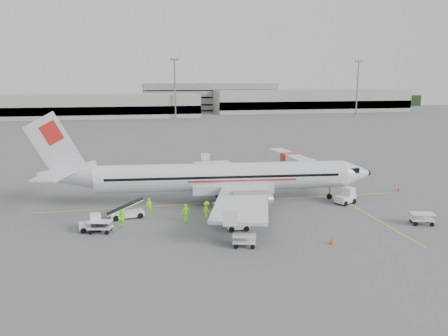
{
  "coord_description": "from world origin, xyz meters",
  "views": [
    {
      "loc": [
        -10.64,
        -49.65,
        14.45
      ],
      "look_at": [
        0.0,
        2.0,
        3.8
      ],
      "focal_mm": 35.0,
      "sensor_mm": 36.0,
      "label": 1
    }
  ],
  "objects_px": {
    "tug_mid": "(238,222)",
    "tug_aft": "(91,223)",
    "jet_bridge": "(289,166)",
    "belt_loader": "(127,206)",
    "aircraft": "(223,158)",
    "tug_fore": "(345,196)"
  },
  "relations": [
    {
      "from": "belt_loader",
      "to": "tug_mid",
      "type": "relative_size",
      "value": 2.16
    },
    {
      "from": "tug_mid",
      "to": "tug_aft",
      "type": "relative_size",
      "value": 1.01
    },
    {
      "from": "jet_bridge",
      "to": "tug_mid",
      "type": "distance_m",
      "value": 23.69
    },
    {
      "from": "aircraft",
      "to": "tug_aft",
      "type": "bearing_deg",
      "value": -148.46
    },
    {
      "from": "tug_fore",
      "to": "tug_mid",
      "type": "xyz_separation_m",
      "value": [
        -14.66,
        -6.44,
        -0.1
      ]
    },
    {
      "from": "jet_bridge",
      "to": "tug_mid",
      "type": "bearing_deg",
      "value": -125.89
    },
    {
      "from": "aircraft",
      "to": "belt_loader",
      "type": "relative_size",
      "value": 8.36
    },
    {
      "from": "tug_mid",
      "to": "tug_aft",
      "type": "distance_m",
      "value": 14.39
    },
    {
      "from": "belt_loader",
      "to": "tug_aft",
      "type": "distance_m",
      "value": 4.87
    },
    {
      "from": "aircraft",
      "to": "tug_mid",
      "type": "height_order",
      "value": "aircraft"
    },
    {
      "from": "aircraft",
      "to": "jet_bridge",
      "type": "height_order",
      "value": "aircraft"
    },
    {
      "from": "jet_bridge",
      "to": "aircraft",
      "type": "bearing_deg",
      "value": -143.74
    },
    {
      "from": "tug_fore",
      "to": "tug_mid",
      "type": "relative_size",
      "value": 1.12
    },
    {
      "from": "belt_loader",
      "to": "tug_aft",
      "type": "xyz_separation_m",
      "value": [
        -3.44,
        -3.42,
        -0.44
      ]
    },
    {
      "from": "jet_bridge",
      "to": "tug_fore",
      "type": "distance_m",
      "value": 13.8
    },
    {
      "from": "tug_mid",
      "to": "belt_loader",
      "type": "bearing_deg",
      "value": 152.95
    },
    {
      "from": "jet_bridge",
      "to": "belt_loader",
      "type": "xyz_separation_m",
      "value": [
        -23.28,
        -13.97,
        -0.7
      ]
    },
    {
      "from": "belt_loader",
      "to": "tug_mid",
      "type": "height_order",
      "value": "belt_loader"
    },
    {
      "from": "aircraft",
      "to": "belt_loader",
      "type": "xyz_separation_m",
      "value": [
        -11.25,
        -3.86,
        -4.13
      ]
    },
    {
      "from": "aircraft",
      "to": "tug_fore",
      "type": "bearing_deg",
      "value": -8.69
    },
    {
      "from": "tug_fore",
      "to": "aircraft",
      "type": "bearing_deg",
      "value": 139.7
    },
    {
      "from": "aircraft",
      "to": "belt_loader",
      "type": "bearing_deg",
      "value": -155.88
    }
  ]
}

